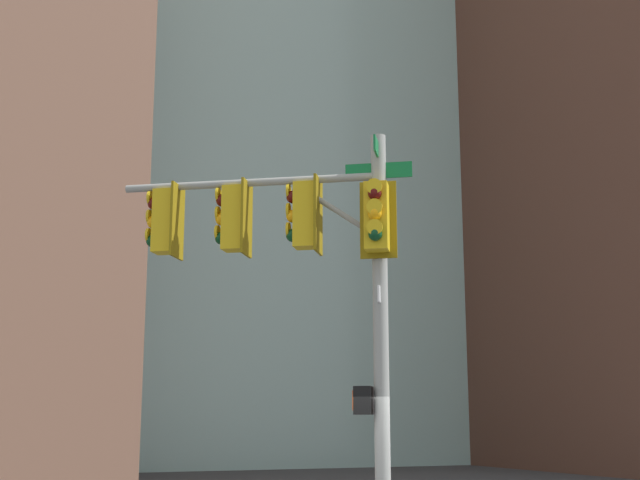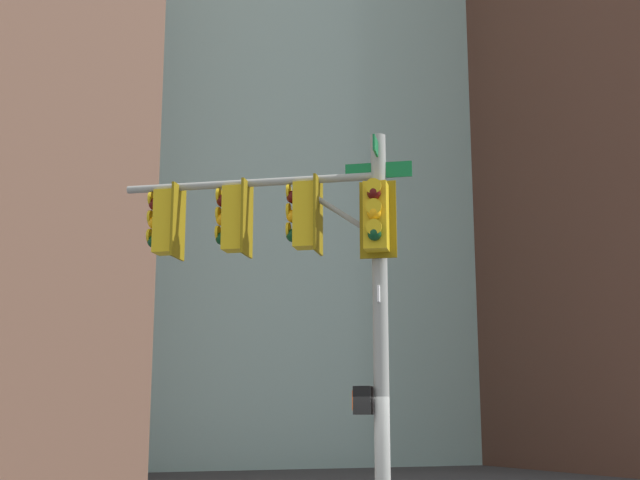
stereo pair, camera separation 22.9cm
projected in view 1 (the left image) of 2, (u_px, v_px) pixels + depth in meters
signal_pole_assembly at (304, 257)px, 13.12m from camera, size 2.83×3.83×6.41m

